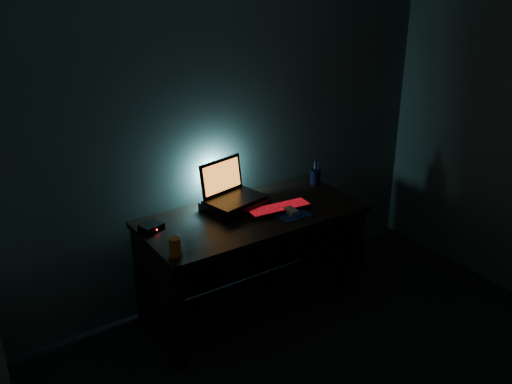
{
  "coord_description": "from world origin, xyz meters",
  "views": [
    {
      "loc": [
        -1.88,
        -1.27,
        2.38
      ],
      "look_at": [
        -0.0,
        1.57,
        0.92
      ],
      "focal_mm": 40.0,
      "sensor_mm": 36.0,
      "label": 1
    }
  ],
  "objects_px": {
    "pen_cup": "(315,177)",
    "router": "(151,227)",
    "laptop": "(229,190)",
    "keyboard": "(279,208)",
    "juice_glass": "(175,247)",
    "mouse": "(291,211)"
  },
  "relations": [
    {
      "from": "pen_cup",
      "to": "juice_glass",
      "type": "height_order",
      "value": "juice_glass"
    },
    {
      "from": "pen_cup",
      "to": "router",
      "type": "height_order",
      "value": "pen_cup"
    },
    {
      "from": "laptop",
      "to": "keyboard",
      "type": "relative_size",
      "value": 0.92
    },
    {
      "from": "mouse",
      "to": "juice_glass",
      "type": "relative_size",
      "value": 0.89
    },
    {
      "from": "laptop",
      "to": "router",
      "type": "distance_m",
      "value": 0.61
    },
    {
      "from": "keyboard",
      "to": "mouse",
      "type": "xyz_separation_m",
      "value": [
        0.04,
        -0.09,
        0.01
      ]
    },
    {
      "from": "pen_cup",
      "to": "router",
      "type": "xyz_separation_m",
      "value": [
        -1.34,
        -0.03,
        -0.03
      ]
    },
    {
      "from": "keyboard",
      "to": "pen_cup",
      "type": "bearing_deg",
      "value": 29.91
    },
    {
      "from": "keyboard",
      "to": "mouse",
      "type": "relative_size",
      "value": 4.54
    },
    {
      "from": "juice_glass",
      "to": "router",
      "type": "bearing_deg",
      "value": 87.37
    },
    {
      "from": "mouse",
      "to": "laptop",
      "type": "bearing_deg",
      "value": 129.56
    },
    {
      "from": "pen_cup",
      "to": "router",
      "type": "bearing_deg",
      "value": -178.6
    },
    {
      "from": "keyboard",
      "to": "router",
      "type": "bearing_deg",
      "value": 171.75
    },
    {
      "from": "juice_glass",
      "to": "pen_cup",
      "type": "bearing_deg",
      "value": 16.72
    },
    {
      "from": "laptop",
      "to": "keyboard",
      "type": "height_order",
      "value": "laptop"
    },
    {
      "from": "laptop",
      "to": "juice_glass",
      "type": "relative_size",
      "value": 3.71
    },
    {
      "from": "laptop",
      "to": "pen_cup",
      "type": "bearing_deg",
      "value": -13.28
    },
    {
      "from": "juice_glass",
      "to": "router",
      "type": "distance_m",
      "value": 0.38
    },
    {
      "from": "pen_cup",
      "to": "laptop",
      "type": "bearing_deg",
      "value": 179.13
    },
    {
      "from": "keyboard",
      "to": "laptop",
      "type": "bearing_deg",
      "value": 139.89
    },
    {
      "from": "keyboard",
      "to": "juice_glass",
      "type": "height_order",
      "value": "juice_glass"
    },
    {
      "from": "router",
      "to": "juice_glass",
      "type": "bearing_deg",
      "value": -108.0
    }
  ]
}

